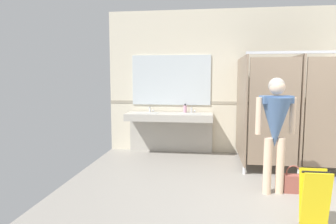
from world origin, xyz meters
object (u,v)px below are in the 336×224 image
Objects in this scene: person_standing at (276,122)px; soap_dispenser at (185,109)px; handbag at (293,183)px; wet_floor_sign at (315,198)px.

soap_dispenser is (-1.36, 2.06, -0.05)m from person_standing.
person_standing is 8.53× the size of soap_dispenser.
person_standing is 4.13× the size of handbag.
person_standing is at bearing -56.63° from soap_dispenser.
soap_dispenser is at bearing 118.16° from wet_floor_sign.
soap_dispenser is at bearing 129.40° from handbag.
soap_dispenser reaches higher than handbag.
person_standing reaches higher than soap_dispenser.
handbag is at bearing -50.60° from soap_dispenser.
wet_floor_sign is at bearing -75.83° from person_standing.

